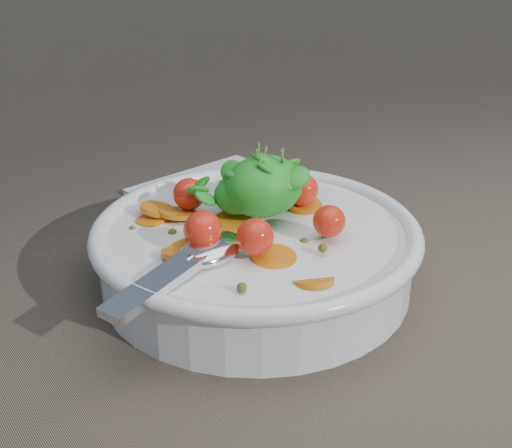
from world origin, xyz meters
TOP-DOWN VIEW (x-y plane):
  - ground at (0.00, 0.00)m, footprint 6.00×6.00m
  - bowl at (-0.02, 0.01)m, footprint 0.30×0.28m
  - napkin at (0.07, 0.19)m, footprint 0.19×0.17m

SIDE VIEW (x-z plane):
  - ground at x=0.00m, z-range 0.00..0.00m
  - napkin at x=0.07m, z-range 0.00..0.01m
  - bowl at x=-0.02m, z-range -0.03..0.09m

